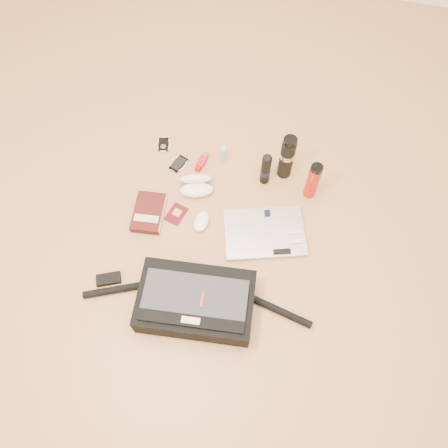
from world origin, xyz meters
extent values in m
plane|color=#BE814F|center=(0.00, 0.00, 0.00)|extent=(4.00, 4.00, 0.00)
cube|color=black|center=(0.03, -0.30, 0.06)|extent=(0.52, 0.36, 0.12)
cube|color=#2C2E34|center=(0.03, -0.32, 0.12)|extent=(0.45, 0.27, 0.01)
cube|color=black|center=(0.04, -0.41, 0.13)|extent=(0.43, 0.11, 0.02)
cube|color=beige|center=(0.04, -0.41, 0.13)|extent=(0.08, 0.04, 0.02)
cube|color=red|center=(0.06, -0.31, 0.13)|extent=(0.02, 0.07, 0.02)
cylinder|color=black|center=(-0.33, -0.33, 0.02)|extent=(0.28, 0.16, 0.03)
cylinder|color=black|center=(0.37, -0.24, 0.02)|extent=(0.30, 0.09, 0.03)
cube|color=black|center=(-0.39, -0.30, 0.01)|extent=(0.12, 0.09, 0.02)
cube|color=#B1B1B3|center=(0.23, 0.11, 0.01)|extent=(0.44, 0.37, 0.02)
cube|color=black|center=(0.22, 0.21, 0.03)|extent=(0.04, 0.04, 0.00)
cube|color=silver|center=(0.36, 0.14, 0.03)|extent=(0.07, 0.04, 0.01)
cube|color=silver|center=(0.38, 0.10, 0.03)|extent=(0.06, 0.04, 0.01)
cube|color=black|center=(0.33, 0.03, 0.03)|extent=(0.08, 0.05, 0.01)
cube|color=#400F0E|center=(-0.33, 0.07, 0.02)|extent=(0.17, 0.23, 0.04)
cube|color=beige|center=(-0.26, 0.08, 0.02)|extent=(0.03, 0.20, 0.03)
cube|color=beige|center=(-0.32, 0.02, 0.04)|extent=(0.12, 0.05, 0.00)
cube|color=#4E0813|center=(-0.20, 0.10, 0.00)|extent=(0.10, 0.12, 0.00)
cube|color=gold|center=(-0.20, 0.11, 0.01)|extent=(0.05, 0.05, 0.00)
ellipsoid|color=white|center=(-0.07, 0.09, 0.02)|extent=(0.07, 0.11, 0.04)
ellipsoid|color=white|center=(-0.14, 0.25, 0.02)|extent=(0.18, 0.13, 0.05)
ellipsoid|color=white|center=(-0.16, 0.30, 0.04)|extent=(0.18, 0.14, 0.10)
ellipsoid|color=black|center=(-0.17, 0.23, 0.03)|extent=(0.05, 0.04, 0.01)
ellipsoid|color=black|center=(-0.11, 0.26, 0.03)|extent=(0.05, 0.04, 0.01)
cylinder|color=black|center=(-0.14, 0.25, 0.03)|extent=(0.03, 0.01, 0.01)
cube|color=black|center=(-0.40, 0.48, 0.00)|extent=(0.07, 0.10, 0.01)
cylinder|color=#99999B|center=(-0.39, 0.46, 0.01)|extent=(0.04, 0.04, 0.00)
torus|color=white|center=(-0.40, 0.48, 0.01)|extent=(0.09, 0.09, 0.01)
cube|color=black|center=(-0.28, 0.38, 0.00)|extent=(0.08, 0.11, 0.01)
cube|color=black|center=(-0.28, 0.38, 0.01)|extent=(0.07, 0.09, 0.00)
torus|color=white|center=(-0.28, 0.38, 0.01)|extent=(0.10, 0.10, 0.01)
cube|color=red|center=(-0.17, 0.42, 0.02)|extent=(0.04, 0.07, 0.03)
cube|color=#BE080A|center=(-0.17, 0.37, 0.02)|extent=(0.03, 0.03, 0.02)
cylinder|color=#ABABAE|center=(-0.16, 0.46, 0.02)|extent=(0.03, 0.04, 0.02)
cylinder|color=#8FB5C8|center=(-0.07, 0.48, 0.04)|extent=(0.03, 0.03, 0.08)
cylinder|color=white|center=(-0.07, 0.48, 0.09)|extent=(0.02, 0.02, 0.02)
cylinder|color=silver|center=(-0.07, 0.48, 0.10)|extent=(0.01, 0.01, 0.01)
cylinder|color=black|center=(0.16, 0.40, 0.10)|extent=(0.06, 0.06, 0.19)
cylinder|color=black|center=(0.16, 0.40, 0.07)|extent=(0.06, 0.06, 0.04)
ellipsoid|color=black|center=(0.16, 0.40, 0.19)|extent=(0.05, 0.05, 0.02)
cylinder|color=black|center=(0.25, 0.47, 0.12)|extent=(0.07, 0.07, 0.25)
cylinder|color=#B2B2B5|center=(0.25, 0.47, 0.15)|extent=(0.08, 0.08, 0.03)
cylinder|color=black|center=(0.25, 0.47, 0.26)|extent=(0.07, 0.07, 0.02)
cylinder|color=#AA1E0F|center=(0.39, 0.39, 0.10)|extent=(0.07, 0.07, 0.21)
cylinder|color=black|center=(0.39, 0.39, 0.22)|extent=(0.06, 0.06, 0.02)
camera|label=1|loc=(0.29, -0.81, 1.85)|focal=35.00mm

